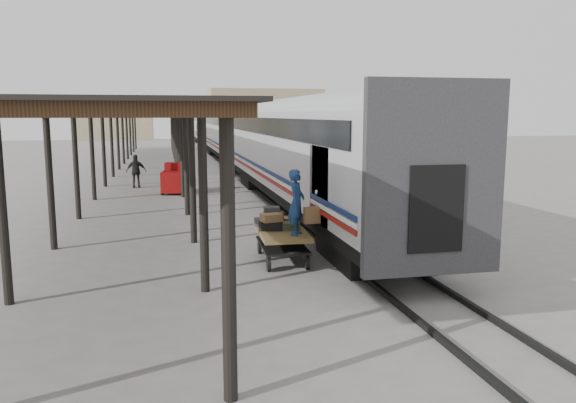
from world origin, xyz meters
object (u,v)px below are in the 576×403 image
(porter, at_px, (297,202))
(pedestrian, at_px, (136,171))
(baggage_cart, at_px, (282,238))
(luggage_tug, at_px, (174,180))

(porter, bearing_deg, pedestrian, 43.94)
(baggage_cart, distance_m, pedestrian, 17.51)
(porter, relative_size, pedestrian, 0.94)
(porter, height_order, pedestrian, porter)
(porter, xyz_separation_m, pedestrian, (-4.85, 17.55, -0.80))
(baggage_cart, xyz_separation_m, luggage_tug, (-2.62, 14.24, 0.05))
(baggage_cart, bearing_deg, pedestrian, 107.60)
(porter, distance_m, pedestrian, 18.22)
(baggage_cart, distance_m, porter, 1.27)
(luggage_tug, distance_m, pedestrian, 3.32)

